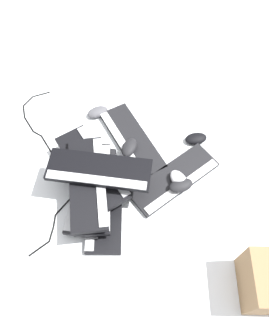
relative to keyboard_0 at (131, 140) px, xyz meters
name	(u,v)px	position (x,y,z in m)	size (l,w,h in m)	color
ground_plane	(138,171)	(-0.17, 0.00, -0.01)	(3.20, 3.20, 0.00)	silver
keyboard_0	(131,140)	(0.00, 0.00, 0.00)	(0.46, 0.27, 0.03)	black
keyboard_1	(105,205)	(-0.32, 0.19, 0.00)	(0.46, 0.23, 0.03)	black
keyboard_2	(174,179)	(-0.25, -0.15, 0.00)	(0.33, 0.46, 0.03)	black
keyboard_3	(91,189)	(-0.24, 0.24, 0.03)	(0.46, 0.29, 0.03)	black
keyboard_4	(94,187)	(-0.25, 0.22, 0.06)	(0.46, 0.22, 0.03)	black
keyboard_5	(92,167)	(-0.17, 0.21, 0.09)	(0.46, 0.30, 0.03)	black
keyboard_6	(88,183)	(-0.26, 0.24, 0.12)	(0.45, 0.19, 0.03)	black
keyboard_7	(99,170)	(-0.22, 0.18, 0.15)	(0.29, 0.46, 0.03)	black
mouse_0	(179,180)	(-0.28, -0.17, 0.04)	(0.11, 0.07, 0.04)	#B7B7BC
mouse_1	(181,185)	(-0.31, -0.17, 0.04)	(0.11, 0.07, 0.04)	black
mouse_2	(196,139)	(-0.06, -0.32, 0.01)	(0.11, 0.07, 0.04)	black
mouse_3	(129,147)	(-0.06, 0.02, 0.04)	(0.11, 0.07, 0.04)	black
mouse_4	(98,112)	(0.21, 0.14, 0.01)	(0.11, 0.07, 0.04)	#4C4C51
cable_0	(43,127)	(0.18, 0.43, -0.01)	(0.44, 0.29, 0.01)	black
cable_1	(68,196)	(-0.24, 0.34, -0.01)	(0.51, 0.36, 0.01)	black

